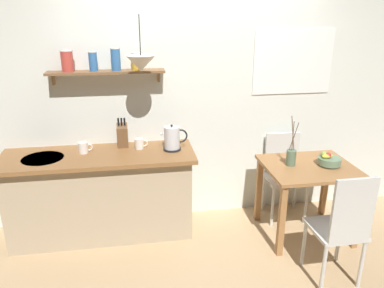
# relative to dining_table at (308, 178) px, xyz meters

# --- Properties ---
(ground_plane) EXTENTS (14.00, 14.00, 0.00)m
(ground_plane) POSITION_rel_dining_table_xyz_m (-1.02, -0.01, -0.62)
(ground_plane) COLOR tan
(back_wall) EXTENTS (6.80, 0.11, 2.70)m
(back_wall) POSITION_rel_dining_table_xyz_m (-0.81, 0.64, 0.73)
(back_wall) COLOR silver
(back_wall) RESTS_ON ground_plane
(kitchen_counter) EXTENTS (1.83, 0.63, 0.88)m
(kitchen_counter) POSITION_rel_dining_table_xyz_m (-2.02, 0.31, -0.17)
(kitchen_counter) COLOR tan
(kitchen_counter) RESTS_ON ground_plane
(wall_shelf) EXTENTS (1.09, 0.20, 0.34)m
(wall_shelf) POSITION_rel_dining_table_xyz_m (-1.90, 0.48, 1.07)
(wall_shelf) COLOR brown
(dining_table) EXTENTS (0.86, 0.74, 0.75)m
(dining_table) POSITION_rel_dining_table_xyz_m (0.00, 0.00, 0.00)
(dining_table) COLOR #9E6B3D
(dining_table) RESTS_ON ground_plane
(dining_chair_near) EXTENTS (0.40, 0.41, 1.01)m
(dining_chair_near) POSITION_rel_dining_table_xyz_m (-0.06, -0.75, -0.07)
(dining_chair_near) COLOR silver
(dining_chair_near) RESTS_ON ground_plane
(dining_chair_far) EXTENTS (0.44, 0.41, 0.92)m
(dining_chair_far) POSITION_rel_dining_table_xyz_m (-0.07, 0.41, -0.10)
(dining_chair_far) COLOR silver
(dining_chair_far) RESTS_ON ground_plane
(fruit_bowl) EXTENTS (0.22, 0.22, 0.14)m
(fruit_bowl) POSITION_rel_dining_table_xyz_m (0.18, -0.02, 0.19)
(fruit_bowl) COLOR slate
(fruit_bowl) RESTS_ON dining_table
(twig_vase) EXTENTS (0.09, 0.09, 0.50)m
(twig_vase) POSITION_rel_dining_table_xyz_m (-0.18, 0.04, 0.22)
(twig_vase) COLOR #567056
(twig_vase) RESTS_ON dining_table
(electric_kettle) EXTENTS (0.27, 0.17, 0.26)m
(electric_kettle) POSITION_rel_dining_table_xyz_m (-1.30, 0.30, 0.38)
(electric_kettle) COLOR black
(electric_kettle) RESTS_ON kitchen_counter
(knife_block) EXTENTS (0.10, 0.18, 0.31)m
(knife_block) POSITION_rel_dining_table_xyz_m (-1.78, 0.47, 0.38)
(knife_block) COLOR brown
(knife_block) RESTS_ON kitchen_counter
(coffee_mug_by_sink) EXTENTS (0.14, 0.09, 0.10)m
(coffee_mug_by_sink) POSITION_rel_dining_table_xyz_m (-2.15, 0.35, 0.32)
(coffee_mug_by_sink) COLOR white
(coffee_mug_by_sink) RESTS_ON kitchen_counter
(coffee_mug_spare) EXTENTS (0.13, 0.09, 0.10)m
(coffee_mug_spare) POSITION_rel_dining_table_xyz_m (-1.62, 0.39, 0.31)
(coffee_mug_spare) COLOR white
(coffee_mug_spare) RESTS_ON kitchen_counter
(pendant_lamp) EXTENTS (0.26, 0.26, 0.47)m
(pendant_lamp) POSITION_rel_dining_table_xyz_m (-1.57, 0.16, 1.13)
(pendant_lamp) COLOR black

